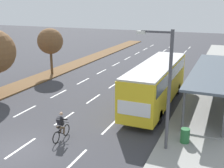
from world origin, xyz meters
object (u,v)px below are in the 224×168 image
object	(u,v)px
bus	(157,80)
bus_shelter	(215,84)
median_tree_third	(50,41)
trash_bin	(185,136)
cyclist	(61,127)
streetlight	(166,83)

from	to	relation	value
bus	bus_shelter	bearing A→B (deg)	17.24
bus_shelter	median_tree_third	bearing A→B (deg)	168.44
bus	trash_bin	size ratio (longest dim) A/B	13.28
median_tree_third	cyclist	bearing A→B (deg)	-53.52
cyclist	bus	bearing A→B (deg)	65.15
median_tree_third	trash_bin	distance (m)	19.97
bus_shelter	trash_bin	distance (m)	7.37
bus	cyclist	distance (m)	8.95
streetlight	trash_bin	xyz separation A→B (m)	(1.03, 1.11, -3.31)
bus	cyclist	world-z (taller)	bus
bus	streetlight	size ratio (longest dim) A/B	1.74
trash_bin	median_tree_third	bearing A→B (deg)	146.88
median_tree_third	streetlight	bearing A→B (deg)	-37.51
trash_bin	cyclist	bearing A→B (deg)	-162.43
bus	streetlight	xyz separation A→B (m)	(2.17, -6.95, 1.82)
bus_shelter	cyclist	xyz separation A→B (m)	(-8.00, -9.36, -1.08)
bus	streetlight	bearing A→B (deg)	-72.68
median_tree_third	streetlight	distance (m)	19.51
bus	cyclist	bearing A→B (deg)	-114.85
bus	median_tree_third	xyz separation A→B (m)	(-13.30, 4.92, 1.74)
bus_shelter	streetlight	bearing A→B (deg)	-104.31
cyclist	streetlight	bearing A→B (deg)	10.41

